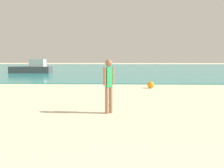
% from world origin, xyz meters
% --- Properties ---
extents(water, '(160.00, 60.00, 0.06)m').
position_xyz_m(water, '(0.00, 45.86, 0.03)').
color(water, teal).
rests_on(water, ground).
extents(person_standing, '(0.33, 0.26, 1.66)m').
position_xyz_m(person_standing, '(-0.07, 7.65, 0.94)').
color(person_standing, '#936B4C').
rests_on(person_standing, ground).
extents(frisbee, '(0.23, 0.23, 0.03)m').
position_xyz_m(frisbee, '(-0.10, 8.76, 0.01)').
color(frisbee, green).
rests_on(frisbee, ground).
extents(boat_near, '(4.75, 1.62, 1.60)m').
position_xyz_m(boat_near, '(-10.01, 27.06, 0.61)').
color(boat_near, '#4C4C51').
rests_on(boat_near, water).
extents(beach_ball, '(0.39, 0.39, 0.39)m').
position_xyz_m(beach_ball, '(2.01, 13.92, 0.19)').
color(beach_ball, orange).
rests_on(beach_ball, ground).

